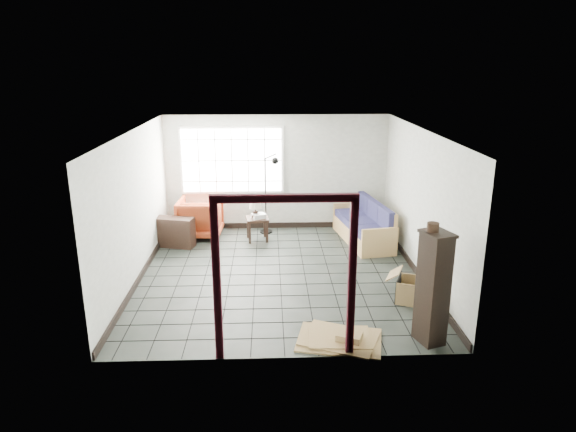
{
  "coord_description": "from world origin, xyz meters",
  "views": [
    {
      "loc": [
        -0.19,
        -8.63,
        3.72
      ],
      "look_at": [
        0.16,
        0.3,
        1.02
      ],
      "focal_mm": 32.0,
      "sensor_mm": 36.0,
      "label": 1
    }
  ],
  "objects_px": {
    "futon_sofa": "(366,227)",
    "armchair": "(200,216)",
    "tall_shelf": "(433,287)",
    "side_table": "(257,222)"
  },
  "relations": [
    {
      "from": "futon_sofa",
      "to": "armchair",
      "type": "relative_size",
      "value": 2.2
    },
    {
      "from": "armchair",
      "to": "tall_shelf",
      "type": "height_order",
      "value": "tall_shelf"
    },
    {
      "from": "armchair",
      "to": "side_table",
      "type": "height_order",
      "value": "armchair"
    },
    {
      "from": "futon_sofa",
      "to": "side_table",
      "type": "xyz_separation_m",
      "value": [
        -2.32,
        0.15,
        0.1
      ]
    },
    {
      "from": "futon_sofa",
      "to": "side_table",
      "type": "relative_size",
      "value": 3.97
    },
    {
      "from": "armchair",
      "to": "tall_shelf",
      "type": "relative_size",
      "value": 0.59
    },
    {
      "from": "futon_sofa",
      "to": "armchair",
      "type": "xyz_separation_m",
      "value": [
        -3.58,
        0.45,
        0.15
      ]
    },
    {
      "from": "armchair",
      "to": "tall_shelf",
      "type": "bearing_deg",
      "value": 131.74
    },
    {
      "from": "futon_sofa",
      "to": "side_table",
      "type": "distance_m",
      "value": 2.33
    },
    {
      "from": "side_table",
      "to": "tall_shelf",
      "type": "distance_m",
      "value": 4.95
    }
  ]
}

